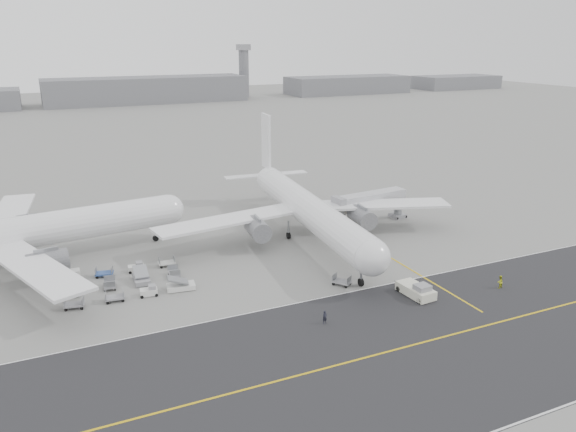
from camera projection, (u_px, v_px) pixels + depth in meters
name	position (u px, v px, depth m)	size (l,w,h in m)	color
ground	(233.00, 308.00, 75.95)	(700.00, 700.00, 0.00)	gray
taxiway	(329.00, 367.00, 62.35)	(220.00, 59.00, 0.03)	#29292B
horizon_buildings	(130.00, 103.00, 313.12)	(520.00, 28.00, 28.00)	slate
control_tower	(244.00, 70.00, 340.26)	(7.00, 7.00, 31.25)	slate
airliner_a	(18.00, 233.00, 88.53)	(55.20, 54.32, 19.08)	white
airliner_b	(306.00, 208.00, 101.35)	(55.73, 56.57, 19.52)	white
pushback_tug	(416.00, 290.00, 79.31)	(3.17, 7.69, 2.18)	silver
jet_bridge	(371.00, 201.00, 109.56)	(17.11, 4.91, 6.39)	gray
gse_cluster	(125.00, 285.00, 82.98)	(22.37, 16.92, 2.02)	gray
stray_dolly	(342.00, 285.00, 83.12)	(1.61, 2.62, 1.61)	silver
ground_crew_a	(325.00, 317.00, 71.66)	(0.65, 0.43, 1.78)	black
ground_crew_b	(500.00, 282.00, 81.88)	(0.94, 0.73, 1.93)	#BBC316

